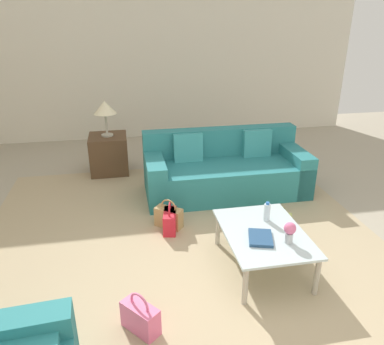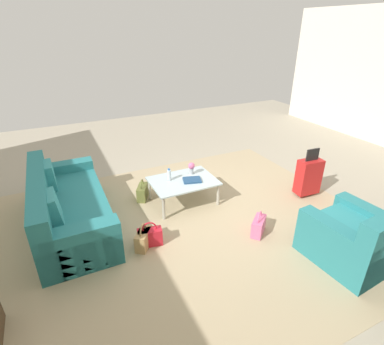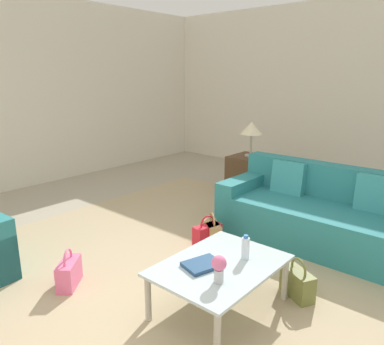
% 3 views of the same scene
% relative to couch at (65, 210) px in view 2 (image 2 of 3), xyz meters
% --- Properties ---
extents(ground_plane, '(12.00, 12.00, 0.00)m').
position_rel_couch_xyz_m(ground_plane, '(-2.19, 0.60, -0.29)').
color(ground_plane, '#A89E89').
extents(area_rug, '(5.20, 4.40, 0.01)m').
position_rel_couch_xyz_m(area_rug, '(-1.59, 0.80, -0.29)').
color(area_rug, tan).
rests_on(area_rug, ground).
extents(couch, '(0.94, 2.20, 0.84)m').
position_rel_couch_xyz_m(couch, '(0.00, 0.00, 0.00)').
color(couch, teal).
rests_on(couch, ground).
extents(armchair, '(0.95, 1.00, 0.85)m').
position_rel_couch_xyz_m(armchair, '(-3.10, 2.27, 0.00)').
color(armchair, teal).
rests_on(armchair, ground).
extents(coffee_table, '(1.03, 0.76, 0.40)m').
position_rel_couch_xyz_m(coffee_table, '(-1.79, 0.10, 0.06)').
color(coffee_table, silver).
rests_on(coffee_table, ground).
extents(water_bottle, '(0.06, 0.06, 0.20)m').
position_rel_couch_xyz_m(water_bottle, '(-1.59, -0.00, 0.20)').
color(water_bottle, silver).
rests_on(water_bottle, coffee_table).
extents(coffee_table_book, '(0.33, 0.28, 0.03)m').
position_rel_couch_xyz_m(coffee_table_book, '(-1.91, 0.18, 0.12)').
color(coffee_table_book, navy).
rests_on(coffee_table_book, coffee_table).
extents(flower_vase, '(0.11, 0.11, 0.21)m').
position_rel_couch_xyz_m(flower_vase, '(-2.01, -0.05, 0.23)').
color(flower_vase, '#B2B7BC').
rests_on(flower_vase, coffee_table).
extents(suitcase_red, '(0.42, 0.25, 0.85)m').
position_rel_couch_xyz_m(suitcase_red, '(-3.79, 0.80, 0.06)').
color(suitcase_red, red).
rests_on(suitcase_red, ground).
extents(handbag_red, '(0.34, 0.20, 0.36)m').
position_rel_couch_xyz_m(handbag_red, '(-0.95, 0.90, -0.17)').
color(handbag_red, red).
rests_on(handbag_red, ground).
extents(handbag_olive, '(0.27, 0.35, 0.36)m').
position_rel_couch_xyz_m(handbag_olive, '(-1.22, -0.29, -0.17)').
color(handbag_olive, olive).
rests_on(handbag_olive, ground).
extents(handbag_tan, '(0.30, 0.34, 0.36)m').
position_rel_couch_xyz_m(handbag_tan, '(-0.86, 0.90, -0.17)').
color(handbag_tan, tan).
rests_on(handbag_tan, ground).
extents(handbag_pink, '(0.33, 0.31, 0.36)m').
position_rel_couch_xyz_m(handbag_pink, '(-2.39, 1.32, -0.17)').
color(handbag_pink, pink).
rests_on(handbag_pink, ground).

